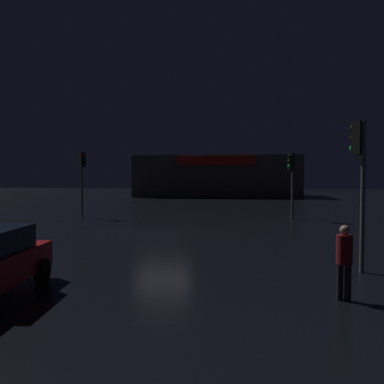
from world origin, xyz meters
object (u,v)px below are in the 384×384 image
store_building (218,176)px  traffic_signal_main (359,161)px  traffic_signal_cross_left (83,169)px  pedestrian (344,257)px  traffic_signal_opposite (292,173)px

store_building → traffic_signal_main: size_ratio=4.74×
store_building → traffic_signal_cross_left: (-7.26, -26.77, 0.54)m
store_building → pedestrian: bearing=-83.8°
store_building → pedestrian: (4.68, -42.87, -1.54)m
traffic_signal_cross_left → traffic_signal_opposite: bearing=-0.2°
traffic_signal_cross_left → pedestrian: bearing=-53.4°
traffic_signal_opposite → store_building: bearing=101.8°
traffic_signal_opposite → pedestrian: bearing=-93.4°
traffic_signal_cross_left → pedestrian: traffic_signal_cross_left is taller
traffic_signal_main → traffic_signal_opposite: bearing=90.5°
traffic_signal_opposite → pedestrian: 16.19m
pedestrian → traffic_signal_main: bearing=69.0°
traffic_signal_cross_left → traffic_signal_main: bearing=-45.7°
traffic_signal_opposite → traffic_signal_cross_left: bearing=179.8°
traffic_signal_opposite → traffic_signal_main: bearing=-89.5°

